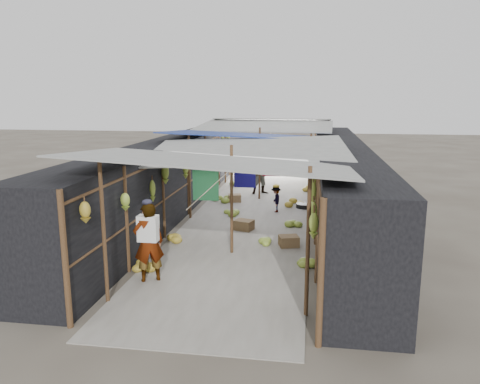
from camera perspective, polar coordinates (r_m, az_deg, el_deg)
The scene contains 14 objects.
ground at distance 8.59m, azimuth -4.45°, elevation -13.96°, with size 80.00×80.00×0.00m, color #6B6356.
aisle_slab at distance 14.63m, azimuth 1.29°, elevation -2.97°, with size 3.60×16.00×0.02m, color #9E998E.
stall_left at distance 14.96m, azimuth -9.01°, elevation 1.69°, with size 1.40×15.00×2.30m, color black.
stall_right at distance 14.29m, azimuth 12.11°, elevation 1.11°, with size 1.40×15.00×2.30m, color black.
crate_near at distance 13.11m, azimuth 0.48°, elevation -4.08°, with size 0.49×0.39×0.30m, color olive.
crate_mid at distance 11.79m, azimuth 5.97°, elevation -6.01°, with size 0.47×0.38×0.28m, color olive.
crate_back at distance 16.54m, azimuth -0.65°, elevation -0.77°, with size 0.44×0.36×0.28m, color olive.
black_basin at distance 15.80m, azimuth 7.84°, elevation -1.69°, with size 0.55×0.55×0.16m, color black.
vendor_elderly at distance 9.60m, azimuth -11.07°, elevation -6.07°, with size 0.60×0.39×1.64m, color white.
shopper_blue at distance 17.78m, azimuth 2.77°, elevation 2.45°, with size 0.83×0.65×1.71m, color #1E4099.
vendor_seated at distance 15.06m, azimuth 4.40°, elevation -0.91°, with size 0.56×0.32×0.86m, color #4F4B44.
market_canopy at distance 14.53m, azimuth 1.61°, elevation 6.53°, with size 5.62×15.20×2.77m.
hanging_bananas at distance 14.39m, azimuth 1.16°, elevation 3.49°, with size 3.95×14.02×0.81m.
floor_bananas at distance 14.47m, azimuth 1.12°, elevation -2.55°, with size 3.85×9.93×0.35m.
Camera 1 is at (1.80, -7.53, 3.72)m, focal length 35.00 mm.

